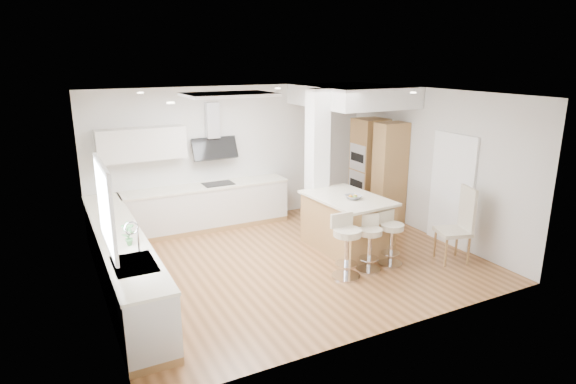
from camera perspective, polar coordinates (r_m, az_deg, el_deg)
ground at (r=8.28m, az=0.36°, el=-8.15°), size 6.00×6.00×0.00m
ceiling at (r=8.28m, az=0.36°, el=-8.15°), size 6.00×5.00×0.02m
wall_back at (r=10.05m, az=-6.25°, el=4.44°), size 6.00×0.04×2.80m
wall_left at (r=7.01m, az=-21.94°, el=-1.62°), size 0.04×5.00×2.80m
wall_right at (r=9.55m, az=16.58°, el=3.28°), size 0.04×5.00×2.80m
skylight at (r=7.82m, az=-6.94°, el=11.36°), size 4.10×2.10×0.06m
window_left at (r=6.07m, az=-20.92°, el=-1.19°), size 0.06×1.28×1.07m
doorway_right at (r=9.21m, az=18.82°, el=0.08°), size 0.05×1.00×2.10m
counter_left at (r=7.56m, az=-19.13°, el=-7.68°), size 0.63×4.50×1.35m
counter_back at (r=9.67m, az=-10.60°, el=-0.48°), size 3.62×0.63×2.50m
pillar at (r=9.12m, az=3.47°, el=3.35°), size 0.35×0.35×2.80m
soffit at (r=9.89m, az=7.58°, el=11.24°), size 1.78×2.20×0.40m
oven_column at (r=10.32m, az=10.46°, el=2.58°), size 0.63×1.21×2.10m
peninsula at (r=8.67m, az=6.95°, el=-3.62°), size 1.17×1.68×1.05m
bar_stool_a at (r=7.55m, az=6.92°, el=-6.00°), size 0.46×0.46×1.02m
bar_stool_b at (r=7.87m, az=9.61°, el=-5.65°), size 0.53×0.53×0.91m
bar_stool_c at (r=8.16m, az=12.08°, el=-5.04°), size 0.46×0.46×0.90m
dining_chair at (r=8.54m, az=19.73°, el=-3.39°), size 0.63×0.63×1.29m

